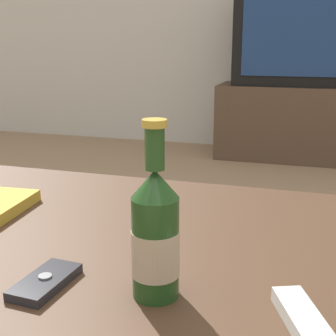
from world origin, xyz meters
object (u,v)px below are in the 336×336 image
Objects in this scene: beer_bottle at (155,235)px; remote_control at (312,334)px; tv_stand at (287,122)px; television at (292,36)px; cell_phone at (45,282)px.

remote_control is at bearing -12.56° from beer_bottle.
tv_stand is at bearing 89.42° from beer_bottle.
television reaches higher than tv_stand.
remote_control is (0.37, -0.02, 0.00)m from cell_phone.
television is at bearing 89.42° from beer_bottle.
beer_bottle is at bearing -90.58° from tv_stand.
cell_phone is at bearing -93.77° from tv_stand.
television is 2.91m from remote_control.
tv_stand is 2.86m from beer_bottle.
television is 3.06× the size of beer_bottle.
tv_stand reaches higher than cell_phone.
cell_phone is (-0.16, -0.02, -0.08)m from beer_bottle.
beer_bottle is 0.23m from remote_control.
remote_control reaches higher than cell_phone.
cell_phone is (-0.19, -2.86, -0.37)m from television.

